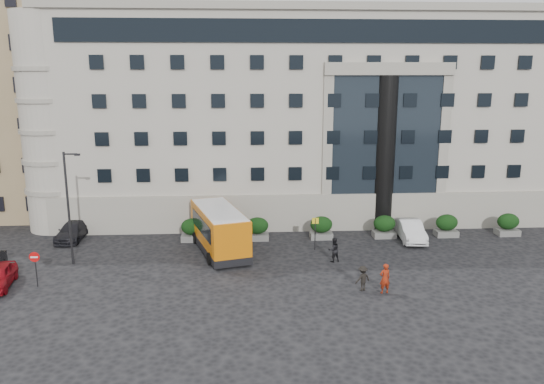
{
  "coord_description": "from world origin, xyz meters",
  "views": [
    {
      "loc": [
        -0.02,
        -33.16,
        13.33
      ],
      "look_at": [
        2.11,
        3.14,
        5.0
      ],
      "focal_mm": 35.0,
      "sensor_mm": 36.0,
      "label": 1
    }
  ],
  "objects": [
    {
      "name": "entrance_column",
      "position": [
        12.0,
        10.3,
        6.5
      ],
      "size": [
        1.8,
        1.8,
        13.0
      ],
      "primitive_type": "cylinder",
      "color": "black",
      "rests_on": "ground"
    },
    {
      "name": "hedge_d",
      "position": [
        11.6,
        7.8,
        0.93
      ],
      "size": [
        1.8,
        1.26,
        1.84
      ],
      "color": "#5B5B59",
      "rests_on": "ground"
    },
    {
      "name": "red_truck",
      "position": [
        -12.38,
        17.35,
        1.33
      ],
      "size": [
        2.51,
        4.95,
        2.6
      ],
      "rotation": [
        0.0,
        0.0,
        -0.06
      ],
      "color": "#9C130B",
      "rests_on": "ground"
    },
    {
      "name": "hedge_f",
      "position": [
        22.0,
        7.8,
        0.93
      ],
      "size": [
        1.8,
        1.26,
        1.84
      ],
      "color": "#5B5B59",
      "rests_on": "ground"
    },
    {
      "name": "hedge_e",
      "position": [
        16.8,
        7.8,
        0.93
      ],
      "size": [
        1.8,
        1.26,
        1.84
      ],
      "color": "#5B5B59",
      "rests_on": "ground"
    },
    {
      "name": "parked_car_c",
      "position": [
        -13.74,
        8.8,
        0.68
      ],
      "size": [
        2.03,
        4.74,
        1.36
      ],
      "primitive_type": "imported",
      "rotation": [
        0.0,
        0.0,
        -0.03
      ],
      "color": "black",
      "rests_on": "ground"
    },
    {
      "name": "apartment_far",
      "position": [
        -27.0,
        38.0,
        11.0
      ],
      "size": [
        13.0,
        13.0,
        22.0
      ],
      "primitive_type": "cube",
      "color": "brown",
      "rests_on": "ground"
    },
    {
      "name": "pedestrian_c",
      "position": [
        7.39,
        -2.8,
        0.8
      ],
      "size": [
        1.19,
        0.98,
        1.61
      ],
      "primitive_type": "imported",
      "rotation": [
        0.0,
        0.0,
        3.58
      ],
      "color": "black",
      "rests_on": "ground"
    },
    {
      "name": "civic_building",
      "position": [
        6.0,
        22.0,
        9.0
      ],
      "size": [
        44.0,
        24.0,
        18.0
      ],
      "primitive_type": "cube",
      "color": "#A8A194",
      "rests_on": "ground"
    },
    {
      "name": "hedge_c",
      "position": [
        6.4,
        7.8,
        0.93
      ],
      "size": [
        1.8,
        1.26,
        1.84
      ],
      "color": "#5B5B59",
      "rests_on": "ground"
    },
    {
      "name": "pedestrian_b",
      "position": [
        6.47,
        2.38,
        0.89
      ],
      "size": [
        1.02,
        0.9,
        1.78
      ],
      "primitive_type": "imported",
      "rotation": [
        0.0,
        0.0,
        3.44
      ],
      "color": "black",
      "rests_on": "ground"
    },
    {
      "name": "minibus",
      "position": [
        -1.74,
        5.04,
        1.81
      ],
      "size": [
        4.85,
        8.36,
        3.3
      ],
      "rotation": [
        0.0,
        0.0,
        0.29
      ],
      "color": "#CA6609",
      "rests_on": "ground"
    },
    {
      "name": "hedge_a",
      "position": [
        -4.0,
        7.8,
        0.93
      ],
      "size": [
        1.8,
        1.26,
        1.84
      ],
      "color": "#5B5B59",
      "rests_on": "ground"
    },
    {
      "name": "ground",
      "position": [
        0.0,
        0.0,
        0.0
      ],
      "size": [
        120.0,
        120.0,
        0.0
      ],
      "primitive_type": "plane",
      "color": "black",
      "rests_on": "ground"
    },
    {
      "name": "hedge_b",
      "position": [
        1.2,
        7.8,
        0.93
      ],
      "size": [
        1.8,
        1.26,
        1.84
      ],
      "color": "#5B5B59",
      "rests_on": "ground"
    },
    {
      "name": "street_lamp",
      "position": [
        -11.94,
        3.0,
        4.37
      ],
      "size": [
        1.16,
        0.18,
        8.0
      ],
      "color": "#262628",
      "rests_on": "ground"
    },
    {
      "name": "white_taxi",
      "position": [
        13.52,
        7.0,
        0.8
      ],
      "size": [
        2.05,
        4.99,
        1.61
      ],
      "primitive_type": "imported",
      "rotation": [
        0.0,
        0.0,
        -0.07
      ],
      "color": "silver",
      "rests_on": "ground"
    },
    {
      "name": "no_entry_sign",
      "position": [
        -13.0,
        -1.04,
        1.65
      ],
      "size": [
        0.64,
        0.16,
        2.32
      ],
      "color": "#262628",
      "rests_on": "ground"
    },
    {
      "name": "parked_car_d",
      "position": [
        -13.57,
        12.37,
        0.72
      ],
      "size": [
        3.04,
        5.45,
        1.44
      ],
      "primitive_type": "imported",
      "rotation": [
        0.0,
        0.0,
        -0.13
      ],
      "color": "black",
      "rests_on": "ground"
    },
    {
      "name": "pedestrian_a",
      "position": [
        8.65,
        -3.27,
        0.95
      ],
      "size": [
        0.77,
        0.58,
        1.91
      ],
      "primitive_type": "imported",
      "rotation": [
        0.0,
        0.0,
        3.34
      ],
      "color": "maroon",
      "rests_on": "ground"
    },
    {
      "name": "bus_stop_sign",
      "position": [
        5.5,
        5.0,
        1.73
      ],
      "size": [
        0.5,
        0.08,
        2.52
      ],
      "color": "#262628",
      "rests_on": "ground"
    }
  ]
}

